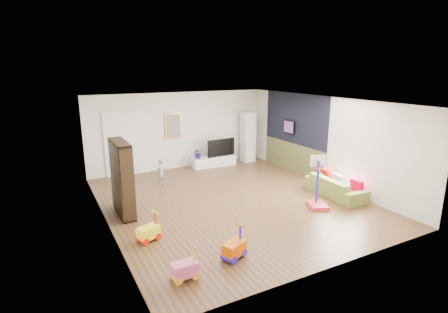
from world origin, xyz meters
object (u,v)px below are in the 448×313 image
media_console (214,161)px  basketball_hoop (319,183)px  sofa (335,187)px  bookshelf (122,178)px

media_console → basketball_hoop: size_ratio=1.20×
sofa → basketball_hoop: size_ratio=1.38×
bookshelf → basketball_hoop: bearing=-22.9°
bookshelf → media_console: bearing=36.4°
media_console → sofa: sofa is taller
media_console → sofa: size_ratio=0.87×
media_console → bookshelf: size_ratio=0.88×
media_console → bookshelf: bearing=-142.5°
sofa → basketball_hoop: 1.16m
sofa → basketball_hoop: (-1.01, -0.41, 0.40)m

